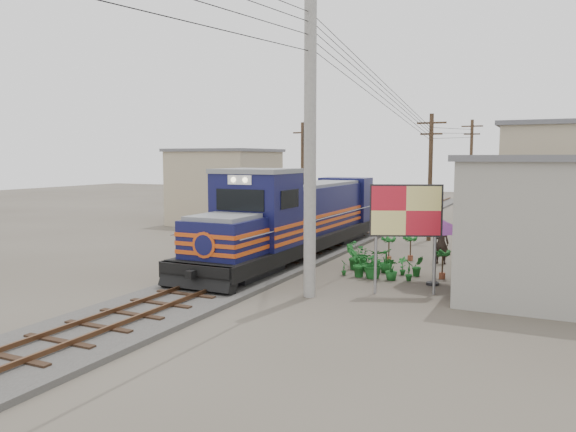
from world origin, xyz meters
The scene contains 15 objects.
ground centered at (0.00, 0.00, 0.00)m, with size 120.00×120.00×0.00m, color #473F35.
ballast centered at (0.00, 10.00, 0.08)m, with size 3.60×70.00×0.16m, color #595651.
track centered at (0.00, 10.00, 0.26)m, with size 1.15×70.00×0.12m.
locomotive centered at (0.00, 6.00, 1.76)m, with size 2.99×16.30×4.04m.
utility_pole_main centered at (3.50, -0.50, 5.00)m, with size 0.40×0.40×10.00m.
wooden_pole_mid centered at (4.50, 14.00, 3.68)m, with size 1.60×0.24×7.00m.
wooden_pole_far centered at (4.80, 28.00, 3.93)m, with size 1.60×0.24×7.50m.
wooden_pole_left centered at (-5.00, 18.00, 3.68)m, with size 1.60×0.24×7.00m.
power_lines centered at (-0.14, 8.49, 7.56)m, with size 9.65×19.00×3.30m.
shophouse_back centered at (11.00, 22.00, 2.11)m, with size 6.30×6.30×4.20m.
shophouse_left centered at (-10.00, 16.00, 2.61)m, with size 6.30×6.30×5.20m.
billboard centered at (6.28, 1.19, 2.76)m, with size 2.28×1.03×3.73m.
market_umbrella centered at (6.88, 3.00, 2.24)m, with size 2.90×2.90×2.55m.
vendor centered at (6.38, 7.31, 0.91)m, with size 0.67×0.44×1.83m, color black.
plant_nursery centered at (4.27, 4.07, 0.50)m, with size 3.45×3.25×1.14m.
Camera 1 is at (10.74, -17.36, 4.63)m, focal length 35.00 mm.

